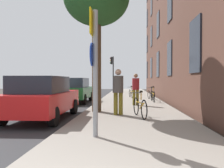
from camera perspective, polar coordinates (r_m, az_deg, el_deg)
name	(u,v)px	position (r m, az deg, el deg)	size (l,w,h in m)	color
ground_plane	(83,100)	(16.95, -7.41, -4.06)	(41.80, 41.80, 0.00)	#332D28
road_asphalt	(55,100)	(17.47, -14.19, -3.91)	(7.00, 38.00, 0.01)	#2D2D30
sidewalk	(130,99)	(16.62, 4.54, -3.94)	(4.20, 38.00, 0.12)	gray
sign_post	(94,62)	(5.42, -4.51, 5.51)	(0.16, 0.60, 3.04)	gray
traffic_light	(112,68)	(24.74, 0.08, 4.10)	(0.43, 0.24, 3.98)	black
tree_near	(97,0)	(10.38, -3.96, 20.65)	(2.87, 2.87, 6.17)	#4C3823
bicycle_0	(140,107)	(8.34, 7.11, -5.78)	(0.54, 1.73, 0.99)	black
bicycle_1	(153,96)	(14.51, 10.35, -2.93)	(0.42, 1.72, 0.97)	black
bicycle_2	(151,94)	(16.19, 9.86, -2.62)	(0.46, 1.58, 0.91)	black
bicycle_3	(131,93)	(17.60, 4.88, -2.31)	(0.45, 1.67, 0.92)	black
pedestrian_0	(118,89)	(8.80, 1.59, -1.22)	(0.56, 0.56, 1.80)	olive
pedestrian_1	(136,87)	(12.32, 6.05, -0.80)	(0.41, 0.41, 1.72)	olive
car_0	(42,97)	(8.86, -17.28, -3.23)	(1.96, 4.30, 1.62)	red
car_1	(75,90)	(15.01, -9.36, -1.50)	(1.87, 3.99, 1.62)	#19662D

